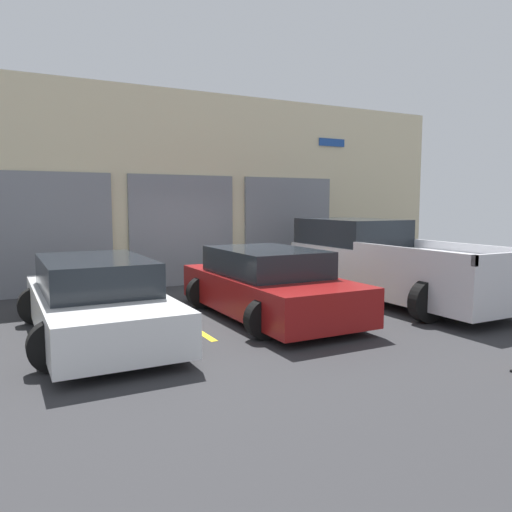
{
  "coord_description": "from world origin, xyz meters",
  "views": [
    {
      "loc": [
        -4.46,
        -9.27,
        2.13
      ],
      "look_at": [
        0.0,
        -0.72,
        1.1
      ],
      "focal_mm": 35.0,
      "sensor_mm": 36.0,
      "label": 1
    }
  ],
  "objects": [
    {
      "name": "sedan_white",
      "position": [
        -3.1,
        -1.19,
        0.6
      ],
      "size": [
        2.21,
        4.53,
        1.26
      ],
      "color": "white",
      "rests_on": "ground"
    },
    {
      "name": "ground_plane",
      "position": [
        0.0,
        0.0,
        0.0
      ],
      "size": [
        28.0,
        28.0,
        0.0
      ],
      "primitive_type": "plane",
      "color": "#2D2D30"
    },
    {
      "name": "sedan_side",
      "position": [
        0.0,
        -1.2,
        0.6
      ],
      "size": [
        2.24,
        4.25,
        1.28
      ],
      "color": "maroon",
      "rests_on": "ground"
    },
    {
      "name": "parking_stripe_left",
      "position": [
        -1.55,
        -1.22,
        0.0
      ],
      "size": [
        0.12,
        2.2,
        0.01
      ],
      "primitive_type": "cube",
      "color": "gold",
      "rests_on": "ground"
    },
    {
      "name": "pickup_truck",
      "position": [
        3.1,
        -0.93,
        0.82
      ],
      "size": [
        2.37,
        5.5,
        1.74
      ],
      "color": "silver",
      "rests_on": "ground"
    },
    {
      "name": "parking_stripe_centre",
      "position": [
        1.55,
        -1.22,
        0.0
      ],
      "size": [
        0.12,
        2.2,
        0.01
      ],
      "primitive_type": "cube",
      "color": "gold",
      "rests_on": "ground"
    },
    {
      "name": "parking_stripe_right",
      "position": [
        4.65,
        -1.22,
        0.0
      ],
      "size": [
        0.12,
        2.2,
        0.01
      ],
      "primitive_type": "cube",
      "color": "gold",
      "rests_on": "ground"
    },
    {
      "name": "shophouse_building",
      "position": [
        -0.01,
        3.29,
        2.44
      ],
      "size": [
        16.19,
        0.68,
        4.97
      ],
      "color": "beige",
      "rests_on": "ground"
    }
  ]
}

